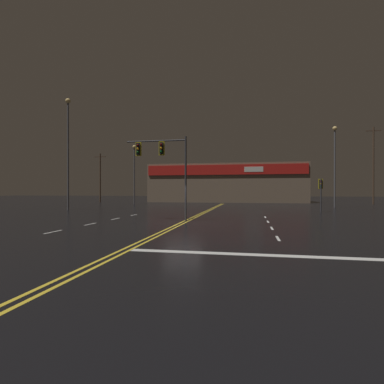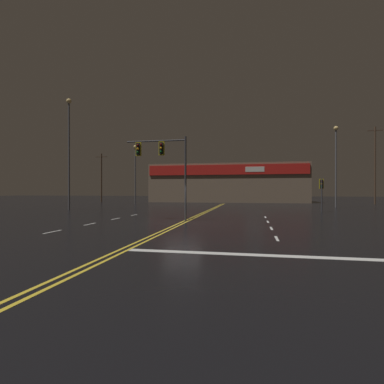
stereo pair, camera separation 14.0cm
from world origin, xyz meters
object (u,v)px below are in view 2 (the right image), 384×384
Objects in this scene: traffic_signal_corner_northeast at (322,188)px; streetlight_median_approach at (336,156)px; streetlight_near_left at (69,141)px; streetlight_near_right at (135,166)px; traffic_signal_median at (161,157)px.

traffic_signal_corner_northeast is 0.32× the size of streetlight_median_approach.
streetlight_near_left is at bearing -160.51° from streetlight_median_approach.
streetlight_near_right reaches higher than traffic_signal_corner_northeast.
streetlight_median_approach is (28.41, -4.27, 0.50)m from streetlight_near_right.
traffic_signal_corner_northeast is at bearing -112.07° from streetlight_median_approach.
traffic_signal_corner_northeast is at bearing 3.76° from streetlight_near_left.
traffic_signal_median reaches higher than traffic_signal_corner_northeast.
streetlight_near_left is at bearing -96.59° from streetlight_near_right.
streetlight_median_approach is at bearing 67.93° from traffic_signal_corner_northeast.
streetlight_median_approach is at bearing 19.49° from streetlight_near_left.
traffic_signal_median is 17.23m from traffic_signal_corner_northeast.
streetlight_near_right is (1.72, 14.93, -1.59)m from streetlight_near_left.
traffic_signal_median is 1.79× the size of traffic_signal_corner_northeast.
streetlight_near_left is at bearing -176.24° from traffic_signal_corner_northeast.
traffic_signal_corner_northeast is at bearing 40.36° from traffic_signal_median.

